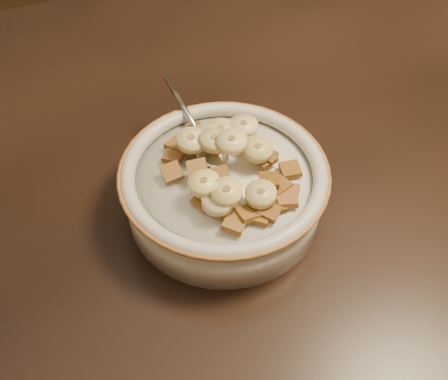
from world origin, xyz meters
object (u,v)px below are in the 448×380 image
object	(u,v)px
cereal_bowl	(224,193)
table	(311,160)
chair	(165,23)
spoon	(210,154)

from	to	relation	value
cereal_bowl	table	bearing A→B (deg)	19.73
table	chair	bearing A→B (deg)	89.05
chair	cereal_bowl	bearing A→B (deg)	-119.66
table	cereal_bowl	distance (m)	0.15
spoon	cereal_bowl	bearing A→B (deg)	90.00
cereal_bowl	spoon	bearing A→B (deg)	95.62
chair	spoon	size ratio (longest dim) A/B	19.04
spoon	table	bearing A→B (deg)	-179.56
chair	cereal_bowl	distance (m)	0.86
cereal_bowl	spoon	world-z (taller)	spoon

